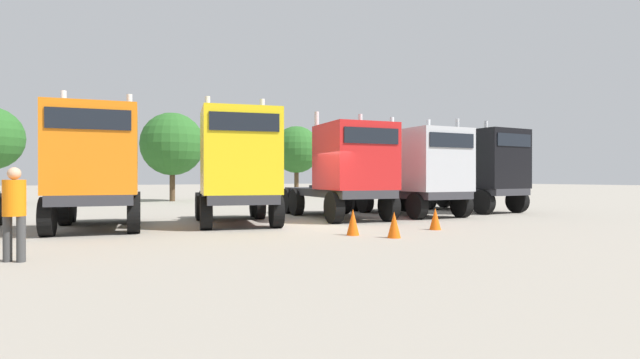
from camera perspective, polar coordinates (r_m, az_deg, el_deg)
The scene contains 12 objects.
ground at distance 16.53m, azimuth -1.33°, elevation -5.35°, with size 200.00×200.00×0.00m, color gray.
semi_truck_orange at distance 16.04m, azimuth -24.96°, elevation 1.41°, with size 3.33×5.98×4.29m.
semi_truck_yellow at distance 16.38m, azimuth -9.62°, elevation 1.54°, with size 3.68×6.10×4.40m.
semi_truck_red at distance 18.53m, azimuth 3.23°, elevation 1.13°, with size 3.25×6.61×4.18m.
semi_truck_silver at distance 20.52m, azimuth 11.85°, elevation 0.92°, with size 2.90×6.36×4.15m.
semi_truck_black at distance 23.76m, azimuth 18.56°, elevation 1.03°, with size 2.61×5.98×4.36m.
visitor_in_hivis at distance 10.90m, azimuth -32.33°, elevation -2.74°, with size 0.56×0.56×1.80m.
traffic_cone_near at distance 13.54m, azimuth 3.90°, elevation -5.03°, with size 0.36×0.36×0.73m, color #F2590C.
traffic_cone_mid at distance 13.08m, azimuth 8.72°, elevation -5.29°, with size 0.36×0.36×0.70m, color #F2590C.
traffic_cone_far at distance 15.36m, azimuth 13.41°, elevation -4.52°, with size 0.36×0.36×0.67m, color #F2590C.
oak_far_centre at distance 34.46m, azimuth -17.00°, elevation 4.00°, with size 4.26×4.26×6.02m.
oak_far_right at distance 39.16m, azimuth -2.79°, elevation 3.52°, with size 3.78×3.78×5.76m.
Camera 1 is at (-7.57, -14.61, 1.61)m, focal length 27.18 mm.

